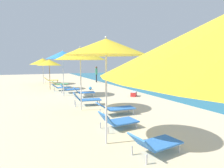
{
  "coord_description": "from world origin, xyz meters",
  "views": [
    {
      "loc": [
        -2.62,
        3.27,
        2.15
      ],
      "look_at": [
        0.37,
        10.14,
        1.31
      ],
      "focal_mm": 31.14,
      "sensor_mm": 36.0,
      "label": 1
    }
  ],
  "objects_px": {
    "umbrella_farthest": "(43,61)",
    "beach_ball": "(90,88)",
    "lounger_third_shoreside": "(117,121)",
    "lounger_farthest_shoreside": "(51,80)",
    "lounger_sixth_shoreside": "(60,84)",
    "person_walking_mid": "(96,73)",
    "lounger_fifth_inland": "(83,92)",
    "lounger_sixth_inland": "(61,87)",
    "lounger_fourth_inland": "(115,108)",
    "lounger_fifth_shoreside": "(70,89)",
    "umbrella_sixth": "(49,63)",
    "lounger_third_inland": "(155,143)",
    "cooler_box": "(134,94)",
    "lounger_fourth_shoreside": "(86,99)",
    "umbrella_fifth": "(63,55)",
    "umbrella_fourth": "(80,54)",
    "umbrella_third": "(106,47)"
  },
  "relations": [
    {
      "from": "umbrella_sixth",
      "to": "lounger_farthest_shoreside",
      "type": "distance_m",
      "value": 5.6
    },
    {
      "from": "beach_ball",
      "to": "person_walking_mid",
      "type": "bearing_deg",
      "value": 66.22
    },
    {
      "from": "lounger_fifth_shoreside",
      "to": "lounger_fifth_inland",
      "type": "height_order",
      "value": "lounger_fifth_inland"
    },
    {
      "from": "lounger_third_shoreside",
      "to": "person_walking_mid",
      "type": "relative_size",
      "value": 0.74
    },
    {
      "from": "umbrella_farthest",
      "to": "lounger_third_shoreside",
      "type": "bearing_deg",
      "value": -85.18
    },
    {
      "from": "umbrella_fifth",
      "to": "person_walking_mid",
      "type": "distance_m",
      "value": 8.84
    },
    {
      "from": "umbrella_fourth",
      "to": "lounger_sixth_inland",
      "type": "height_order",
      "value": "umbrella_fourth"
    },
    {
      "from": "umbrella_fourth",
      "to": "umbrella_farthest",
      "type": "height_order",
      "value": "umbrella_fourth"
    },
    {
      "from": "lounger_fourth_shoreside",
      "to": "person_walking_mid",
      "type": "relative_size",
      "value": 0.83
    },
    {
      "from": "umbrella_fifth",
      "to": "umbrella_sixth",
      "type": "distance_m",
      "value": 3.53
    },
    {
      "from": "lounger_fourth_inland",
      "to": "umbrella_farthest",
      "type": "height_order",
      "value": "umbrella_farthest"
    },
    {
      "from": "lounger_fourth_shoreside",
      "to": "beach_ball",
      "type": "relative_size",
      "value": 5.74
    },
    {
      "from": "lounger_third_inland",
      "to": "lounger_fourth_shoreside",
      "type": "distance_m",
      "value": 5.68
    },
    {
      "from": "lounger_fifth_shoreside",
      "to": "lounger_third_inland",
      "type": "bearing_deg",
      "value": -93.5
    },
    {
      "from": "lounger_third_inland",
      "to": "lounger_sixth_shoreside",
      "type": "xyz_separation_m",
      "value": [
        -0.17,
        13.34,
        0.05
      ]
    },
    {
      "from": "umbrella_fifth",
      "to": "lounger_fifth_inland",
      "type": "height_order",
      "value": "umbrella_fifth"
    },
    {
      "from": "lounger_sixth_inland",
      "to": "lounger_fifth_shoreside",
      "type": "bearing_deg",
      "value": -71.56
    },
    {
      "from": "lounger_farthest_shoreside",
      "to": "umbrella_farthest",
      "type": "bearing_deg",
      "value": -120.19
    },
    {
      "from": "lounger_third_inland",
      "to": "cooler_box",
      "type": "height_order",
      "value": "lounger_third_inland"
    },
    {
      "from": "lounger_third_inland",
      "to": "beach_ball",
      "type": "distance_m",
      "value": 11.09
    },
    {
      "from": "lounger_farthest_shoreside",
      "to": "lounger_sixth_shoreside",
      "type": "bearing_deg",
      "value": -83.16
    },
    {
      "from": "lounger_fourth_shoreside",
      "to": "cooler_box",
      "type": "height_order",
      "value": "lounger_fourth_shoreside"
    },
    {
      "from": "umbrella_fourth",
      "to": "person_walking_mid",
      "type": "distance_m",
      "value": 12.46
    },
    {
      "from": "umbrella_third",
      "to": "lounger_farthest_shoreside",
      "type": "bearing_deg",
      "value": 88.59
    },
    {
      "from": "lounger_third_shoreside",
      "to": "beach_ball",
      "type": "height_order",
      "value": "lounger_third_shoreside"
    },
    {
      "from": "beach_ball",
      "to": "lounger_fourth_inland",
      "type": "bearing_deg",
      "value": -99.35
    },
    {
      "from": "beach_ball",
      "to": "cooler_box",
      "type": "bearing_deg",
      "value": -67.03
    },
    {
      "from": "umbrella_farthest",
      "to": "beach_ball",
      "type": "distance_m",
      "value": 6.59
    },
    {
      "from": "umbrella_sixth",
      "to": "lounger_sixth_shoreside",
      "type": "relative_size",
      "value": 1.68
    },
    {
      "from": "umbrella_third",
      "to": "lounger_third_shoreside",
      "type": "xyz_separation_m",
      "value": [
        0.77,
        0.96,
        -2.26
      ]
    },
    {
      "from": "umbrella_third",
      "to": "lounger_farthest_shoreside",
      "type": "height_order",
      "value": "umbrella_third"
    },
    {
      "from": "lounger_third_shoreside",
      "to": "lounger_sixth_inland",
      "type": "height_order",
      "value": "lounger_third_shoreside"
    },
    {
      "from": "lounger_farthest_shoreside",
      "to": "lounger_fifth_shoreside",
      "type": "bearing_deg",
      "value": -83.28
    },
    {
      "from": "lounger_fifth_shoreside",
      "to": "lounger_sixth_shoreside",
      "type": "relative_size",
      "value": 0.93
    },
    {
      "from": "lounger_fifth_shoreside",
      "to": "umbrella_sixth",
      "type": "bearing_deg",
      "value": 110.55
    },
    {
      "from": "lounger_third_shoreside",
      "to": "lounger_fifth_inland",
      "type": "bearing_deg",
      "value": 80.56
    },
    {
      "from": "lounger_sixth_shoreside",
      "to": "lounger_farthest_shoreside",
      "type": "bearing_deg",
      "value": 90.53
    },
    {
      "from": "lounger_fifth_inland",
      "to": "lounger_sixth_inland",
      "type": "bearing_deg",
      "value": 110.51
    },
    {
      "from": "umbrella_sixth",
      "to": "lounger_sixth_inland",
      "type": "distance_m",
      "value": 2.22
    },
    {
      "from": "lounger_fourth_inland",
      "to": "lounger_third_shoreside",
      "type": "bearing_deg",
      "value": -109.41
    },
    {
      "from": "lounger_fourth_inland",
      "to": "beach_ball",
      "type": "distance_m",
      "value": 7.56
    },
    {
      "from": "lounger_third_shoreside",
      "to": "lounger_sixth_shoreside",
      "type": "relative_size",
      "value": 0.88
    },
    {
      "from": "lounger_fourth_inland",
      "to": "lounger_fifth_inland",
      "type": "xyz_separation_m",
      "value": [
        -0.12,
        4.48,
        0.04
      ]
    },
    {
      "from": "lounger_third_inland",
      "to": "lounger_fifth_inland",
      "type": "xyz_separation_m",
      "value": [
        0.45,
        7.96,
        0.06
      ]
    },
    {
      "from": "lounger_third_shoreside",
      "to": "lounger_fourth_inland",
      "type": "relative_size",
      "value": 0.79
    },
    {
      "from": "lounger_fourth_inland",
      "to": "umbrella_sixth",
      "type": "distance_m",
      "value": 9.25
    },
    {
      "from": "umbrella_fourth",
      "to": "cooler_box",
      "type": "bearing_deg",
      "value": 29.3
    },
    {
      "from": "lounger_fourth_inland",
      "to": "lounger_farthest_shoreside",
      "type": "distance_m",
      "value": 14.21
    },
    {
      "from": "umbrella_sixth",
      "to": "cooler_box",
      "type": "height_order",
      "value": "umbrella_sixth"
    },
    {
      "from": "lounger_third_inland",
      "to": "umbrella_fourth",
      "type": "xyz_separation_m",
      "value": [
        -0.52,
        4.78,
        2.23
      ]
    }
  ]
}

